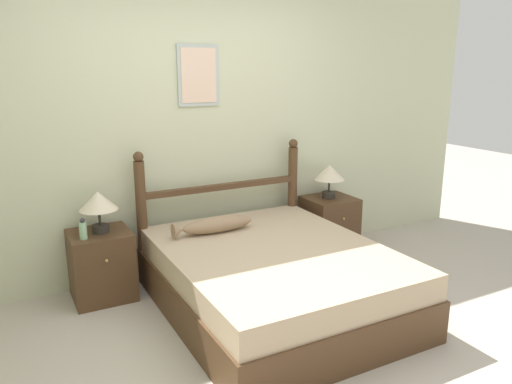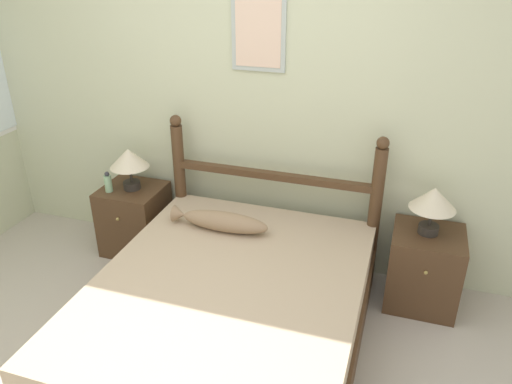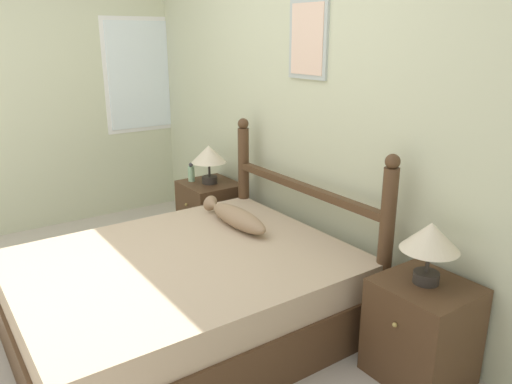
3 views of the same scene
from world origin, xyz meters
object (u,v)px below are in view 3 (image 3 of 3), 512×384
at_px(table_lamp_right, 430,240).
at_px(fish_pillow, 236,217).
at_px(bed, 185,295).
at_px(nightstand_right, 422,331).
at_px(nightstand_left, 210,213).
at_px(table_lamp_left, 209,156).
at_px(bottle, 191,173).

height_order(table_lamp_right, fish_pillow, table_lamp_right).
relative_size(bed, nightstand_right, 3.54).
distance_m(nightstand_left, nightstand_right, 2.22).
bearing_deg(table_lamp_right, table_lamp_left, -179.77).
relative_size(table_lamp_left, table_lamp_right, 1.00).
bearing_deg(bed, table_lamp_left, 143.27).
distance_m(bottle, fish_pillow, 1.01).
bearing_deg(bed, nightstand_left, 143.47).
bearing_deg(fish_pillow, nightstand_right, 11.80).
bearing_deg(table_lamp_left, bottle, -145.71).
relative_size(bed, fish_pillow, 2.83).
bearing_deg(bed, bottle, 149.83).
relative_size(bed, bottle, 11.80).
bearing_deg(table_lamp_left, fish_pillow, -18.24).
bearing_deg(nightstand_right, fish_pillow, -168.20).
bearing_deg(table_lamp_right, fish_pillow, -167.88).
relative_size(nightstand_left, bottle, 3.33).
bearing_deg(nightstand_left, nightstand_right, 0.00).
distance_m(table_lamp_left, fish_pillow, 0.92).
distance_m(nightstand_left, table_lamp_left, 0.51).
relative_size(nightstand_left, table_lamp_left, 1.67).
relative_size(nightstand_left, table_lamp_right, 1.67).
height_order(table_lamp_left, fish_pillow, table_lamp_left).
xyz_separation_m(table_lamp_left, bottle, (-0.14, -0.10, -0.16)).
xyz_separation_m(nightstand_right, fish_pillow, (-1.35, -0.28, 0.29)).
height_order(bed, fish_pillow, fish_pillow).
distance_m(nightstand_right, bottle, 2.37).
bearing_deg(fish_pillow, nightstand_left, 161.79).
bearing_deg(fish_pillow, table_lamp_right, 12.12).
relative_size(bed, table_lamp_left, 5.91).
distance_m(nightstand_right, table_lamp_left, 2.26).
bearing_deg(nightstand_right, table_lamp_left, -179.90).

